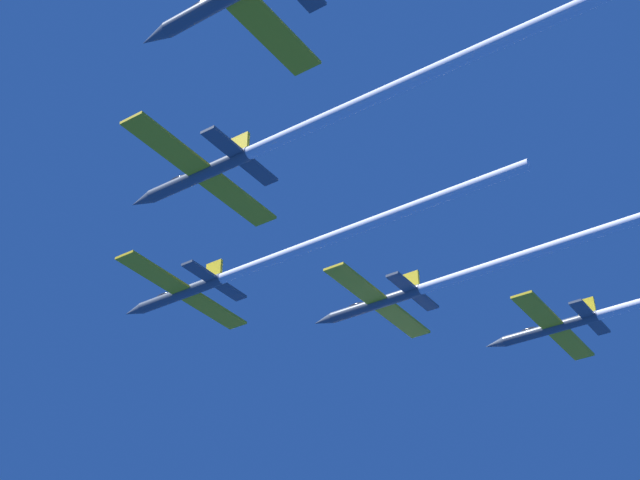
{
  "coord_description": "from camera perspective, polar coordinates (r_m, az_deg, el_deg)",
  "views": [
    {
      "loc": [
        -58.19,
        -55.51,
        -46.03
      ],
      "look_at": [
        -0.09,
        -15.78,
        -0.3
      ],
      "focal_mm": 53.17,
      "sensor_mm": 36.0,
      "label": 1
    }
  ],
  "objects": [
    {
      "name": "jet_left_wing",
      "position": [
        71.24,
        -0.31,
        7.01
      ],
      "size": [
        16.64,
        44.6,
        2.76
      ],
      "color": "#4C5660"
    },
    {
      "name": "jet_right_wing",
      "position": [
        90.0,
        9.12,
        -1.96
      ],
      "size": [
        16.64,
        42.83,
        2.76
      ],
      "color": "#4C5660"
    },
    {
      "name": "jet_lead",
      "position": [
        86.67,
        -2.94,
        -1.21
      ],
      "size": [
        16.64,
        43.72,
        2.76
      ],
      "color": "#4C5660"
    }
  ]
}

